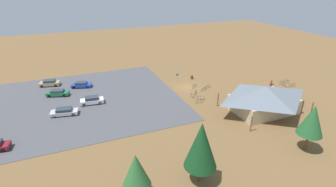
% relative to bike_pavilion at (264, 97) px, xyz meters
% --- Properties ---
extents(ground, '(160.00, 160.00, 0.00)m').
position_rel_bike_pavilion_xyz_m(ground, '(7.85, -15.72, -2.76)').
color(ground, brown).
rests_on(ground, ground).
extents(parking_lot_asphalt, '(42.72, 32.36, 0.05)m').
position_rel_bike_pavilion_xyz_m(parking_lot_asphalt, '(32.93, -17.17, -2.74)').
color(parking_lot_asphalt, '#4C4C51').
rests_on(parking_lot_asphalt, ground).
extents(bike_pavilion, '(13.59, 10.07, 4.88)m').
position_rel_bike_pavilion_xyz_m(bike_pavilion, '(0.00, 0.00, 0.00)').
color(bike_pavilion, '#C6B28E').
rests_on(bike_pavilion, ground).
extents(trash_bin, '(0.60, 0.60, 0.90)m').
position_rel_bike_pavilion_xyz_m(trash_bin, '(4.41, -19.77, -2.31)').
color(trash_bin, brown).
rests_on(trash_bin, ground).
extents(lot_sign, '(0.56, 0.08, 2.20)m').
position_rel_bike_pavilion_xyz_m(lot_sign, '(8.61, -19.17, -1.35)').
color(lot_sign, '#99999E').
rests_on(lot_sign, ground).
extents(pine_center, '(3.89, 3.89, 7.99)m').
position_rel_bike_pavilion_xyz_m(pine_center, '(19.50, 11.40, 2.31)').
color(pine_center, brown).
rests_on(pine_center, ground).
extents(pine_mideast, '(3.14, 3.14, 5.84)m').
position_rel_bike_pavilion_xyz_m(pine_mideast, '(27.15, 11.22, 1.05)').
color(pine_mideast, brown).
rests_on(pine_mideast, ground).
extents(pine_far_east, '(3.45, 3.45, 6.99)m').
position_rel_bike_pavilion_xyz_m(pine_far_east, '(2.46, 11.73, 2.00)').
color(pine_far_east, brown).
rests_on(pine_far_east, ground).
extents(bicycle_black_lone_west, '(0.48, 1.76, 0.88)m').
position_rel_bike_pavilion_xyz_m(bicycle_black_lone_west, '(-12.96, -8.32, -2.37)').
color(bicycle_black_lone_west, black).
rests_on(bicycle_black_lone_west, ground).
extents(bicycle_white_yard_front, '(1.31, 1.13, 0.80)m').
position_rel_bike_pavilion_xyz_m(bicycle_white_yard_front, '(8.04, -8.61, -2.40)').
color(bicycle_white_yard_front, black).
rests_on(bicycle_white_yard_front, ground).
extents(bicycle_blue_near_sign, '(1.77, 0.48, 0.89)m').
position_rel_bike_pavilion_xyz_m(bicycle_blue_near_sign, '(-9.45, -5.34, -2.38)').
color(bicycle_blue_near_sign, black).
rests_on(bicycle_blue_near_sign, ground).
extents(bicycle_green_yard_center, '(1.77, 0.48, 0.82)m').
position_rel_bike_pavilion_xyz_m(bicycle_green_yard_center, '(-14.30, -6.74, -2.38)').
color(bicycle_green_yard_center, black).
rests_on(bicycle_green_yard_center, ground).
extents(bicycle_silver_mid_cluster, '(1.17, 1.43, 0.88)m').
position_rel_bike_pavilion_xyz_m(bicycle_silver_mid_cluster, '(7.84, -11.36, -2.38)').
color(bicycle_silver_mid_cluster, black).
rests_on(bicycle_silver_mid_cluster, ground).
extents(bicycle_orange_yard_right, '(1.60, 0.62, 0.78)m').
position_rel_bike_pavilion_xyz_m(bicycle_orange_yard_right, '(5.53, -12.22, -2.41)').
color(bicycle_orange_yard_right, black).
rests_on(bicycle_orange_yard_right, ground).
extents(bicycle_red_yard_left, '(1.46, 0.80, 0.82)m').
position_rel_bike_pavilion_xyz_m(bicycle_red_yard_left, '(6.43, -14.67, -2.41)').
color(bicycle_red_yard_left, black).
rests_on(bicycle_red_yard_left, ground).
extents(bicycle_teal_back_row, '(1.64, 0.56, 0.85)m').
position_rel_bike_pavilion_xyz_m(bicycle_teal_back_row, '(-14.87, -9.04, -2.40)').
color(bicycle_teal_back_row, black).
rests_on(bicycle_teal_back_row, ground).
extents(bicycle_yellow_front_row, '(1.71, 0.48, 0.76)m').
position_rel_bike_pavilion_xyz_m(bicycle_yellow_front_row, '(9.17, -7.29, -2.42)').
color(bicycle_yellow_front_row, black).
rests_on(bicycle_yellow_front_row, ground).
extents(bicycle_purple_lone_east, '(1.61, 0.48, 0.80)m').
position_rel_bike_pavilion_xyz_m(bicycle_purple_lone_east, '(3.85, -13.15, -2.42)').
color(bicycle_purple_lone_east, black).
rests_on(bicycle_purple_lone_east, ground).
extents(bicycle_black_edge_south, '(0.48, 1.67, 0.84)m').
position_rel_bike_pavilion_xyz_m(bicycle_black_edge_south, '(-11.69, -5.45, -2.41)').
color(bicycle_black_edge_south, black).
rests_on(bicycle_black_edge_south, ground).
extents(bicycle_white_by_bin, '(0.48, 1.73, 0.80)m').
position_rel_bike_pavilion_xyz_m(bicycle_white_by_bin, '(9.25, -10.22, -2.41)').
color(bicycle_white_by_bin, black).
rests_on(bicycle_white_by_bin, ground).
extents(car_silver_by_curb, '(4.92, 2.74, 1.31)m').
position_rel_bike_pavilion_xyz_m(car_silver_by_curb, '(33.87, -12.21, -2.06)').
color(car_silver_by_curb, '#BCBCC1').
rests_on(car_silver_by_curb, parking_lot_asphalt).
extents(car_blue_near_entry, '(4.64, 3.03, 1.27)m').
position_rel_bike_pavilion_xyz_m(car_blue_near_entry, '(29.78, -24.47, -2.07)').
color(car_blue_near_entry, '#1E42B2').
rests_on(car_blue_near_entry, parking_lot_asphalt).
extents(car_tan_aisle_side, '(4.60, 2.80, 1.41)m').
position_rel_bike_pavilion_xyz_m(car_tan_aisle_side, '(36.37, -28.11, -2.01)').
color(car_tan_aisle_side, tan).
rests_on(car_tan_aisle_side, parking_lot_asphalt).
extents(car_white_mid_lot, '(4.56, 2.36, 1.47)m').
position_rel_bike_pavilion_xyz_m(car_white_mid_lot, '(28.68, -15.00, -1.99)').
color(car_white_mid_lot, white).
rests_on(car_white_mid_lot, parking_lot_asphalt).
extents(car_green_second_row, '(4.71, 2.98, 1.33)m').
position_rel_bike_pavilion_xyz_m(car_green_second_row, '(34.79, -21.48, -2.04)').
color(car_green_second_row, '#1E6B3D').
rests_on(car_green_second_row, parking_lot_asphalt).
extents(visitor_crossing_yard, '(0.36, 0.36, 1.79)m').
position_rel_bike_pavilion_xyz_m(visitor_crossing_yard, '(-9.87, -8.59, -1.82)').
color(visitor_crossing_yard, '#2D3347').
rests_on(visitor_crossing_yard, ground).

